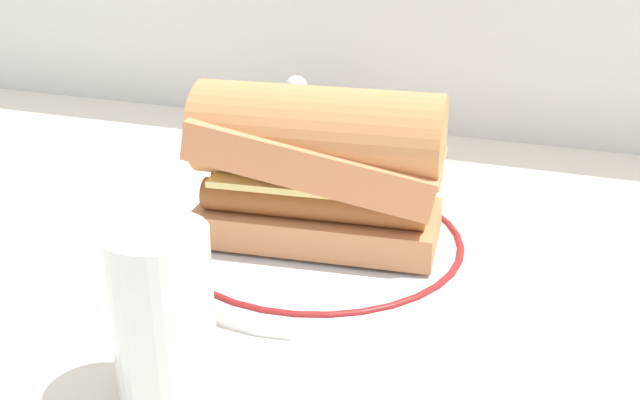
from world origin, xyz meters
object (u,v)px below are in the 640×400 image
at_px(sausage_sandwich, 320,162).
at_px(salt_shaker, 297,110).
at_px(plate, 320,242).
at_px(drinking_glass, 164,326).

relative_size(sausage_sandwich, salt_shaker, 2.54).
distance_m(plate, salt_shaker, 0.27).
distance_m(drinking_glass, salt_shaker, 0.45).
xyz_separation_m(plate, drinking_glass, (-0.02, -0.20, 0.04)).
bearing_deg(salt_shaker, plate, -65.40).
xyz_separation_m(sausage_sandwich, drinking_glass, (-0.02, -0.20, -0.03)).
xyz_separation_m(plate, salt_shaker, (-0.11, 0.25, 0.03)).
distance_m(plate, sausage_sandwich, 0.07).
height_order(plate, drinking_glass, drinking_glass).
distance_m(plate, drinking_glass, 0.20).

